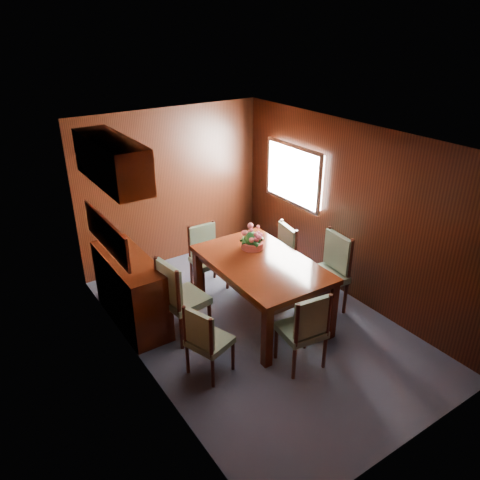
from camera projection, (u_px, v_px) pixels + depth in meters
ground at (257, 325)px, 5.98m from camera, size 4.50×4.50×0.00m
room_shell at (236, 199)px, 5.46m from camera, size 3.06×4.52×2.41m
sideboard at (131, 289)px, 5.90m from camera, size 0.48×1.40×0.90m
dining_table at (261, 270)px, 5.84m from camera, size 1.13×1.78×0.82m
chair_left_near at (205, 338)px, 4.95m from camera, size 0.51×0.52×0.88m
chair_left_far at (178, 295)px, 5.53m from camera, size 0.54×0.56×1.06m
chair_right_near at (329, 268)px, 6.09m from camera, size 0.54×0.56×1.08m
chair_right_far at (280, 255)px, 6.56m from camera, size 0.51×0.53×0.98m
chair_head at (305, 327)px, 5.05m from camera, size 0.51×0.49×0.97m
chair_foot at (206, 253)px, 6.65m from camera, size 0.45×0.43×0.93m
flower_centerpiece at (252, 237)px, 6.06m from camera, size 0.31×0.31×0.31m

